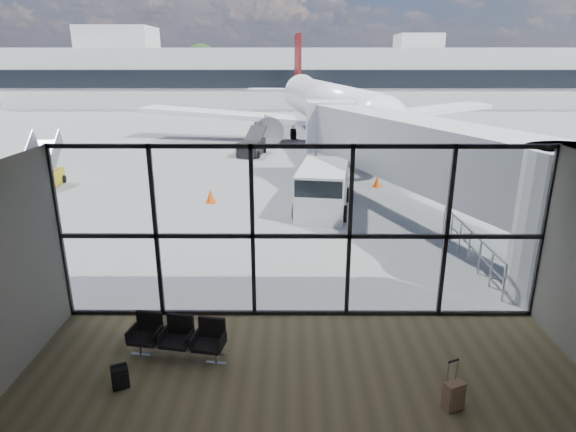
{
  "coord_description": "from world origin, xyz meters",
  "views": [
    {
      "loc": [
        -0.27,
        -11.2,
        6.35
      ],
      "look_at": [
        -0.34,
        3.0,
        1.75
      ],
      "focal_mm": 30.0,
      "sensor_mm": 36.0,
      "label": 1
    }
  ],
  "objects_px": {
    "service_van": "(323,189)",
    "mobile_stairs": "(42,177)",
    "airliner": "(323,104)",
    "belt_loader": "(252,146)",
    "suitcase": "(454,396)",
    "seating_row": "(178,335)",
    "backpack": "(120,378)"
  },
  "relations": [
    {
      "from": "seating_row",
      "to": "suitcase",
      "type": "distance_m",
      "value": 5.85
    },
    {
      "from": "suitcase",
      "to": "airliner",
      "type": "relative_size",
      "value": 0.03
    },
    {
      "from": "service_van",
      "to": "belt_loader",
      "type": "relative_size",
      "value": 1.19
    },
    {
      "from": "service_van",
      "to": "belt_loader",
      "type": "height_order",
      "value": "service_van"
    },
    {
      "from": "airliner",
      "to": "service_van",
      "type": "bearing_deg",
      "value": -100.99
    },
    {
      "from": "airliner",
      "to": "seating_row",
      "type": "bearing_deg",
      "value": -106.53
    },
    {
      "from": "suitcase",
      "to": "mobile_stairs",
      "type": "bearing_deg",
      "value": 109.79
    },
    {
      "from": "backpack",
      "to": "belt_loader",
      "type": "distance_m",
      "value": 25.47
    },
    {
      "from": "seating_row",
      "to": "backpack",
      "type": "relative_size",
      "value": 4.33
    },
    {
      "from": "airliner",
      "to": "service_van",
      "type": "xyz_separation_m",
      "value": [
        -1.39,
        -21.68,
        -1.8
      ]
    },
    {
      "from": "suitcase",
      "to": "belt_loader",
      "type": "height_order",
      "value": "belt_loader"
    },
    {
      "from": "suitcase",
      "to": "airliner",
      "type": "distance_m",
      "value": 34.5
    },
    {
      "from": "mobile_stairs",
      "to": "suitcase",
      "type": "bearing_deg",
      "value": -54.05
    },
    {
      "from": "backpack",
      "to": "airliner",
      "type": "bearing_deg",
      "value": 54.9
    },
    {
      "from": "seating_row",
      "to": "airliner",
      "type": "bearing_deg",
      "value": 90.82
    },
    {
      "from": "service_van",
      "to": "mobile_stairs",
      "type": "height_order",
      "value": "mobile_stairs"
    },
    {
      "from": "backpack",
      "to": "service_van",
      "type": "height_order",
      "value": "service_van"
    },
    {
      "from": "airliner",
      "to": "belt_loader",
      "type": "height_order",
      "value": "airliner"
    },
    {
      "from": "airliner",
      "to": "service_van",
      "type": "distance_m",
      "value": 21.79
    },
    {
      "from": "backpack",
      "to": "airliner",
      "type": "relative_size",
      "value": 0.01
    },
    {
      "from": "airliner",
      "to": "belt_loader",
      "type": "relative_size",
      "value": 8.78
    },
    {
      "from": "seating_row",
      "to": "airliner",
      "type": "relative_size",
      "value": 0.06
    },
    {
      "from": "belt_loader",
      "to": "mobile_stairs",
      "type": "relative_size",
      "value": 1.22
    },
    {
      "from": "airliner",
      "to": "belt_loader",
      "type": "bearing_deg",
      "value": -130.79
    },
    {
      "from": "suitcase",
      "to": "airliner",
      "type": "height_order",
      "value": "airliner"
    },
    {
      "from": "seating_row",
      "to": "suitcase",
      "type": "bearing_deg",
      "value": -7.02
    },
    {
      "from": "backpack",
      "to": "service_van",
      "type": "bearing_deg",
      "value": 43.55
    },
    {
      "from": "suitcase",
      "to": "seating_row",
      "type": "bearing_deg",
      "value": 139.07
    },
    {
      "from": "service_van",
      "to": "mobile_stairs",
      "type": "xyz_separation_m",
      "value": [
        -14.43,
        4.14,
        -0.49
      ]
    },
    {
      "from": "suitcase",
      "to": "mobile_stairs",
      "type": "height_order",
      "value": "mobile_stairs"
    },
    {
      "from": "backpack",
      "to": "mobile_stairs",
      "type": "relative_size",
      "value": 0.15
    },
    {
      "from": "mobile_stairs",
      "to": "airliner",
      "type": "bearing_deg",
      "value": 40.21
    }
  ]
}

